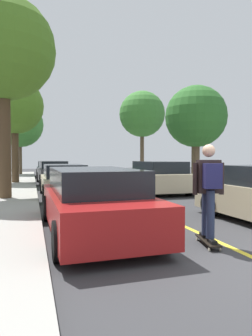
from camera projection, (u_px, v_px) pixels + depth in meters
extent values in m
cube|color=gold|center=(158.00, 214.00, 8.58)|extent=(0.12, 39.20, 0.01)
cube|color=maroon|center=(94.00, 208.00, 6.46)|extent=(1.87, 4.55, 0.69)
cube|color=black|center=(93.00, 180.00, 6.53)|extent=(1.64, 3.01, 0.50)
cylinder|color=black|center=(162.00, 232.00, 5.23)|extent=(0.22, 0.64, 0.64)
cylinder|color=black|center=(60.00, 241.00, 4.71)|extent=(0.22, 0.64, 0.64)
cylinder|color=black|center=(114.00, 205.00, 8.22)|extent=(0.22, 0.64, 0.64)
cylinder|color=black|center=(48.00, 208.00, 7.70)|extent=(0.22, 0.64, 0.64)
cube|color=#BCAD89|center=(64.00, 184.00, 12.47)|extent=(1.72, 4.27, 0.63)
cube|color=black|center=(64.00, 171.00, 12.36)|extent=(1.52, 2.50, 0.51)
cylinder|color=black|center=(90.00, 192.00, 11.34)|extent=(0.22, 0.64, 0.64)
cylinder|color=black|center=(45.00, 193.00, 10.87)|extent=(0.22, 0.64, 0.64)
cylinder|color=black|center=(78.00, 185.00, 14.08)|extent=(0.22, 0.64, 0.64)
cylinder|color=black|center=(43.00, 186.00, 13.60)|extent=(0.22, 0.64, 0.64)
cube|color=#38383D|center=(53.00, 174.00, 18.65)|extent=(1.87, 4.24, 0.74)
cube|color=black|center=(53.00, 165.00, 18.82)|extent=(1.61, 2.69, 0.45)
cylinder|color=black|center=(70.00, 179.00, 17.61)|extent=(0.24, 0.65, 0.64)
cylinder|color=black|center=(41.00, 180.00, 17.08)|extent=(0.24, 0.65, 0.64)
cylinder|color=black|center=(63.00, 177.00, 20.23)|extent=(0.24, 0.65, 0.64)
cylinder|color=black|center=(38.00, 177.00, 19.70)|extent=(0.24, 0.65, 0.64)
cube|color=#1E5B33|center=(48.00, 171.00, 24.51)|extent=(1.82, 4.22, 0.61)
cube|color=black|center=(48.00, 164.00, 24.61)|extent=(1.58, 2.84, 0.48)
cylinder|color=black|center=(59.00, 174.00, 23.40)|extent=(0.23, 0.64, 0.64)
cylinder|color=black|center=(38.00, 174.00, 22.95)|extent=(0.23, 0.64, 0.64)
cylinder|color=black|center=(57.00, 172.00, 26.08)|extent=(0.23, 0.64, 0.64)
cylinder|color=black|center=(38.00, 172.00, 25.63)|extent=(0.23, 0.64, 0.64)
cylinder|color=black|center=(210.00, 204.00, 8.30)|extent=(0.24, 0.65, 0.64)
cube|color=#BCAD89|center=(158.00, 180.00, 13.92)|extent=(1.97, 4.21, 0.74)
cube|color=black|center=(159.00, 167.00, 13.77)|extent=(1.72, 2.86, 0.50)
cylinder|color=black|center=(131.00, 183.00, 15.02)|extent=(0.24, 0.65, 0.64)
cylinder|color=black|center=(164.00, 182.00, 15.49)|extent=(0.24, 0.65, 0.64)
cylinder|color=black|center=(150.00, 189.00, 12.36)|extent=(0.24, 0.65, 0.64)
cylinder|color=black|center=(189.00, 188.00, 12.84)|extent=(0.24, 0.65, 0.64)
cylinder|color=#4C3823|center=(5.00, 141.00, 10.95)|extent=(0.42, 0.42, 4.10)
sphere|color=#4C7A23|center=(3.00, 48.00, 10.83)|extent=(3.68, 3.68, 3.68)
cylinder|color=#4C3823|center=(15.00, 152.00, 17.79)|extent=(0.41, 0.41, 3.54)
sphere|color=#4C7A23|center=(15.00, 105.00, 17.70)|extent=(3.31, 3.31, 3.31)
cylinder|color=brown|center=(20.00, 157.00, 26.27)|extent=(0.25, 0.25, 2.99)
sphere|color=#3D7F33|center=(20.00, 124.00, 26.17)|extent=(3.92, 3.92, 3.92)
cylinder|color=brown|center=(196.00, 160.00, 14.92)|extent=(0.40, 0.40, 2.64)
sphere|color=#2D6B28|center=(196.00, 116.00, 14.84)|extent=(3.00, 3.00, 3.00)
cylinder|color=brown|center=(142.00, 154.00, 22.12)|extent=(0.28, 0.28, 3.45)
sphere|color=#3D7F33|center=(142.00, 114.00, 22.02)|extent=(3.31, 3.31, 3.31)
cube|color=black|center=(208.00, 240.00, 5.56)|extent=(0.40, 0.87, 0.02)
cylinder|color=beige|center=(197.00, 239.00, 5.89)|extent=(0.04, 0.06, 0.06)
cylinder|color=beige|center=(207.00, 239.00, 5.91)|extent=(0.04, 0.06, 0.06)
cylinder|color=beige|center=(209.00, 250.00, 5.21)|extent=(0.04, 0.06, 0.06)
cylinder|color=beige|center=(220.00, 249.00, 5.23)|extent=(0.04, 0.06, 0.06)
cube|color=#99999E|center=(202.00, 237.00, 5.90)|extent=(0.11, 0.06, 0.02)
cube|color=#99999E|center=(215.00, 247.00, 5.22)|extent=(0.11, 0.06, 0.02)
cube|color=black|center=(204.00, 235.00, 5.78)|extent=(0.16, 0.28, 0.06)
cube|color=black|center=(212.00, 241.00, 5.34)|extent=(0.16, 0.28, 0.06)
cylinder|color=#283351|center=(206.00, 212.00, 5.66)|extent=(0.18, 0.18, 0.86)
cylinder|color=#283351|center=(210.00, 214.00, 5.42)|extent=(0.18, 0.18, 0.86)
cube|color=black|center=(208.00, 176.00, 5.52)|extent=(0.44, 0.30, 0.60)
sphere|color=tan|center=(209.00, 151.00, 5.50)|extent=(0.23, 0.23, 0.23)
cylinder|color=black|center=(195.00, 179.00, 5.50)|extent=(0.11, 0.11, 0.58)
cylinder|color=black|center=(222.00, 178.00, 5.54)|extent=(0.11, 0.11, 0.58)
cube|color=#1E1E4C|center=(212.00, 176.00, 5.32)|extent=(0.33, 0.24, 0.44)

